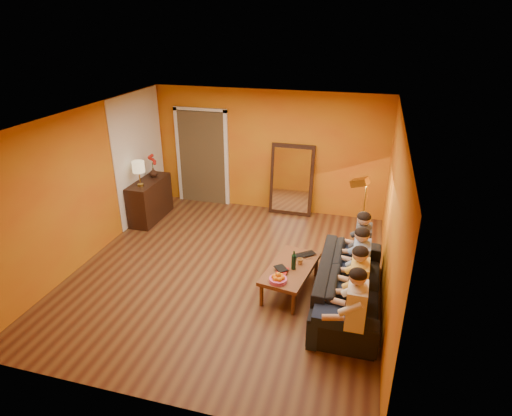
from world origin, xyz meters
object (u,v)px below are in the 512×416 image
(floor_lamp, at_px, (363,218))
(person_mid_right, at_px, (360,266))
(mirror_frame, at_px, (292,180))
(dog, at_px, (337,276))
(coffee_table, at_px, (290,278))
(table_lamp, at_px, (139,174))
(vase, at_px, (153,172))
(person_far_right, at_px, (362,248))
(laptop, at_px, (306,256))
(sofa, at_px, (349,284))
(tumbler, at_px, (300,261))
(person_far_left, at_px, (355,312))
(sideboard, at_px, (150,200))
(wine_bottle, at_px, (294,260))
(person_mid_left, at_px, (358,287))

(floor_lamp, relative_size, person_mid_right, 1.18)
(mirror_frame, relative_size, dog, 2.39)
(floor_lamp, bearing_deg, coffee_table, -105.71)
(table_lamp, bearing_deg, vase, 90.00)
(floor_lamp, relative_size, person_far_right, 1.18)
(person_far_right, height_order, laptop, person_far_right)
(sofa, bearing_deg, person_mid_right, -52.43)
(tumbler, relative_size, laptop, 0.27)
(floor_lamp, distance_m, tumbler, 1.58)
(person_far_left, xyz_separation_m, person_mid_right, (0.00, 1.10, 0.00))
(tumbler, distance_m, laptop, 0.24)
(person_far_right, bearing_deg, vase, 161.07)
(coffee_table, xyz_separation_m, person_far_left, (1.02, -1.11, 0.40))
(floor_lamp, bearing_deg, person_far_left, -69.88)
(laptop, height_order, vase, vase)
(sideboard, height_order, laptop, sideboard)
(sofa, xyz_separation_m, tumbler, (-0.77, 0.23, 0.13))
(person_far_left, relative_size, person_mid_right, 1.00)
(person_mid_right, distance_m, person_far_right, 0.55)
(table_lamp, xyz_separation_m, wine_bottle, (3.40, -1.54, -0.53))
(mirror_frame, xyz_separation_m, coffee_table, (0.56, -2.87, -0.55))
(wine_bottle, height_order, vase, vase)
(person_mid_left, relative_size, wine_bottle, 3.94)
(dog, xyz_separation_m, wine_bottle, (-0.66, -0.13, 0.26))
(sideboard, bearing_deg, table_lamp, -90.00)
(mirror_frame, bearing_deg, vase, -163.43)
(sofa, distance_m, person_mid_right, 0.32)
(mirror_frame, bearing_deg, floor_lamp, -43.26)
(person_mid_left, distance_m, laptop, 1.25)
(floor_lamp, distance_m, vase, 4.39)
(person_mid_left, height_order, vase, person_mid_left)
(person_far_left, height_order, laptop, person_far_left)
(person_mid_right, bearing_deg, coffee_table, 179.39)
(floor_lamp, distance_m, person_mid_left, 1.97)
(sideboard, relative_size, person_mid_left, 0.97)
(dog, xyz_separation_m, tumbler, (-0.59, 0.04, 0.15))
(coffee_table, height_order, person_mid_right, person_mid_right)
(dog, xyz_separation_m, person_far_left, (0.31, -1.19, 0.29))
(person_mid_left, relative_size, laptop, 3.35)
(sideboard, height_order, tumbler, sideboard)
(table_lamp, height_order, coffee_table, table_lamp)
(mirror_frame, relative_size, floor_lamp, 1.06)
(person_mid_left, bearing_deg, sofa, 106.11)
(person_mid_right, bearing_deg, dog, 163.47)
(sofa, relative_size, vase, 11.88)
(mirror_frame, distance_m, tumbler, 2.85)
(floor_lamp, relative_size, dog, 2.26)
(person_far_right, xyz_separation_m, wine_bottle, (-0.97, -0.59, -0.03))
(coffee_table, height_order, dog, dog)
(mirror_frame, xyz_separation_m, person_mid_right, (1.58, -2.88, -0.15))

